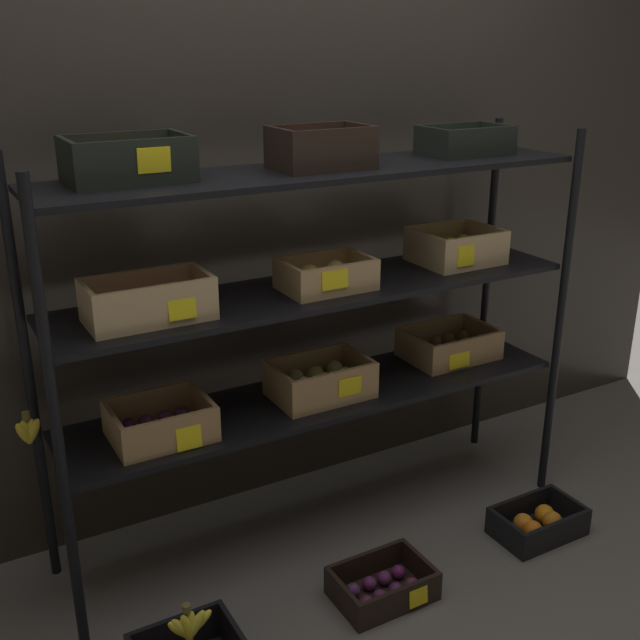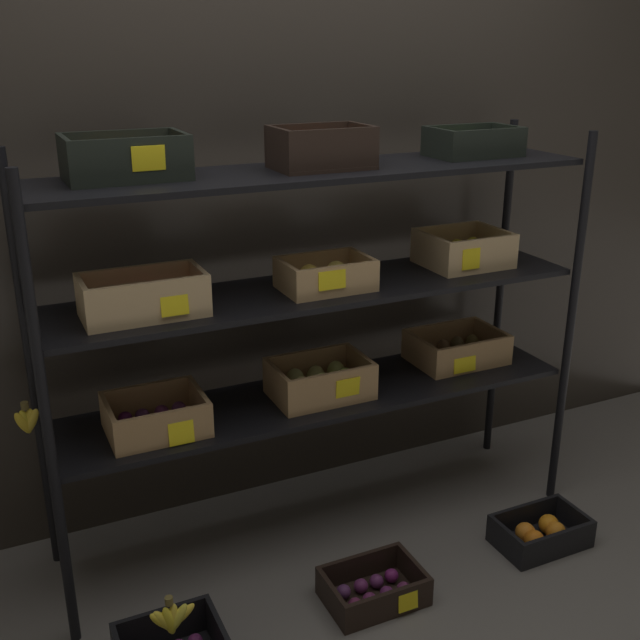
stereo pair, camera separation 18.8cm
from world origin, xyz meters
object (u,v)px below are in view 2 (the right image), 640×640
(crate_ground_orange, at_px, (541,533))
(banana_bunch_loose, at_px, (171,619))
(display_rack, at_px, (315,288))
(crate_ground_left_plum, at_px, (374,590))

(crate_ground_orange, xyz_separation_m, banana_bunch_loose, (-1.39, -0.03, 0.15))
(banana_bunch_loose, bearing_deg, crate_ground_orange, 1.10)
(display_rack, bearing_deg, banana_bunch_loose, -144.85)
(display_rack, relative_size, banana_bunch_loose, 13.25)
(display_rack, xyz_separation_m, crate_ground_left_plum, (0.00, -0.46, -0.92))
(display_rack, xyz_separation_m, banana_bunch_loose, (-0.68, -0.48, -0.77))
(display_rack, height_order, crate_ground_left_plum, display_rack)
(display_rack, height_order, banana_bunch_loose, display_rack)
(display_rack, relative_size, crate_ground_orange, 5.94)
(crate_ground_orange, relative_size, banana_bunch_loose, 2.23)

